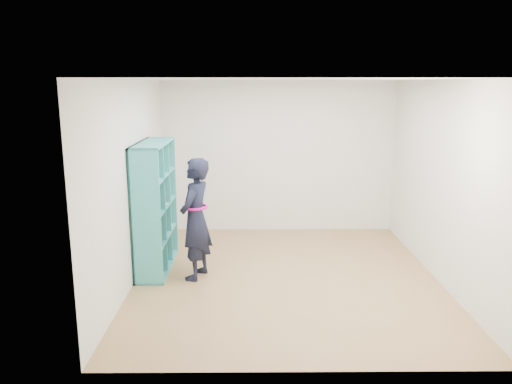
{
  "coord_description": "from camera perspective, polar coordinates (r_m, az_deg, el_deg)",
  "views": [
    {
      "loc": [
        -0.46,
        -6.3,
        2.56
      ],
      "look_at": [
        -0.4,
        0.3,
        1.11
      ],
      "focal_mm": 35.0,
      "sensor_mm": 36.0,
      "label": 1
    }
  ],
  "objects": [
    {
      "name": "ceiling",
      "position": [
        6.32,
        3.77,
        12.72
      ],
      "size": [
        4.5,
        4.5,
        0.0
      ],
      "primitive_type": "plane",
      "color": "white",
      "rests_on": "wall_back"
    },
    {
      "name": "bookshelf",
      "position": [
        7.02,
        -11.7,
        -1.79
      ],
      "size": [
        0.39,
        1.33,
        1.78
      ],
      "color": "teal",
      "rests_on": "floor"
    },
    {
      "name": "wall_right",
      "position": [
        6.88,
        20.46,
        1.04
      ],
      "size": [
        0.02,
        4.5,
        2.6
      ],
      "primitive_type": "cube",
      "color": "silver",
      "rests_on": "floor"
    },
    {
      "name": "floor",
      "position": [
        6.82,
        3.45,
        -9.7
      ],
      "size": [
        4.5,
        4.5,
        0.0
      ],
      "primitive_type": "plane",
      "color": "olive",
      "rests_on": "ground"
    },
    {
      "name": "wall_front",
      "position": [
        4.27,
        5.72,
        -4.85
      ],
      "size": [
        4.0,
        0.02,
        2.6
      ],
      "primitive_type": "cube",
      "color": "silver",
      "rests_on": "floor"
    },
    {
      "name": "wall_back",
      "position": [
        8.66,
        2.56,
        4.0
      ],
      "size": [
        4.0,
        0.02,
        2.6
      ],
      "primitive_type": "cube",
      "color": "silver",
      "rests_on": "floor"
    },
    {
      "name": "wall_left",
      "position": [
        6.61,
        -13.97,
        1.02
      ],
      "size": [
        0.02,
        4.5,
        2.6
      ],
      "primitive_type": "cube",
      "color": "silver",
      "rests_on": "floor"
    },
    {
      "name": "person",
      "position": [
        6.6,
        -6.93,
        -3.07
      ],
      "size": [
        0.54,
        0.68,
        1.62
      ],
      "rotation": [
        0.0,
        0.0,
        -1.86
      ],
      "color": "black",
      "rests_on": "floor"
    },
    {
      "name": "smartphone",
      "position": [
        6.71,
        -7.71,
        -1.91
      ],
      "size": [
        0.01,
        0.11,
        0.14
      ],
      "rotation": [
        0.48,
        0.0,
        0.0
      ],
      "color": "silver",
      "rests_on": "person"
    }
  ]
}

